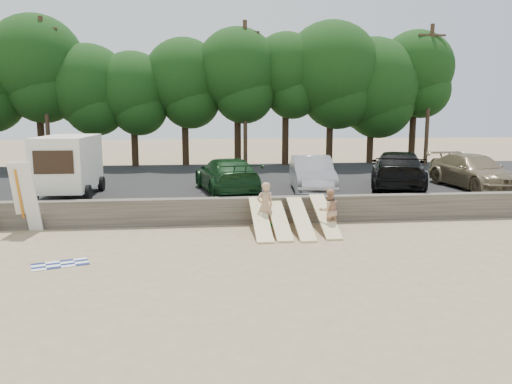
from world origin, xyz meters
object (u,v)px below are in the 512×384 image
box_trailer (68,163)px  car_3 (398,169)px  beachgoer_b (329,211)px  car_1 (227,175)px  cooler (276,222)px  car_2 (312,174)px  car_4 (473,171)px  beachgoer_a (265,206)px

box_trailer → car_3: size_ratio=0.68×
box_trailer → beachgoer_b: size_ratio=2.59×
car_1 → cooler: (1.65, -3.78, -1.29)m
box_trailer → car_2: (10.34, -0.04, -0.62)m
car_1 → cooler: size_ratio=13.69×
car_4 → car_2: bearing=177.8°
car_1 → car_3: car_3 is taller
beachgoer_a → car_3: bearing=-161.7°
box_trailer → car_4: (18.02, 0.23, -0.64)m
beachgoer_a → cooler: beachgoer_a is taller
car_1 → beachgoer_a: (1.14, -4.38, -0.58)m
car_4 → beachgoer_a: size_ratio=3.05×
beachgoer_a → beachgoer_b: beachgoer_a is taller
car_2 → car_4: size_ratio=0.90×
cooler → beachgoer_b: bearing=-9.9°
car_3 → car_4: (3.45, -0.45, -0.08)m
car_1 → car_2: 3.76m
car_3 → beachgoer_b: car_3 is taller
car_1 → beachgoer_a: size_ratio=2.98×
car_2 → beachgoer_a: bearing=-116.8°
box_trailer → beachgoer_a: bearing=-26.6°
car_1 → car_2: car_2 is taller
box_trailer → car_1: (6.60, 0.32, -0.65)m
car_3 → car_4: size_ratio=1.10×
car_4 → cooler: car_4 is taller
box_trailer → car_1: bearing=3.9°
box_trailer → car_3: (14.58, 0.68, -0.56)m
car_1 → cooler: 4.32m
box_trailer → car_4: bearing=1.8°
car_2 → beachgoer_b: size_ratio=3.07×
car_4 → beachgoer_a: bearing=-161.6°
car_1 → box_trailer: bearing=-7.4°
beachgoer_a → beachgoer_b: 2.27m
car_1 → car_4: size_ratio=0.98×
car_2 → car_1: bearing=-179.4°
car_3 → beachgoer_b: 7.08m
car_4 → beachgoer_b: 9.44m
cooler → box_trailer: bearing=-178.6°
car_1 → car_4: 11.42m
box_trailer → beachgoer_a: box_trailer is taller
beachgoer_a → cooler: size_ratio=4.59×
cooler → car_2: bearing=82.8°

